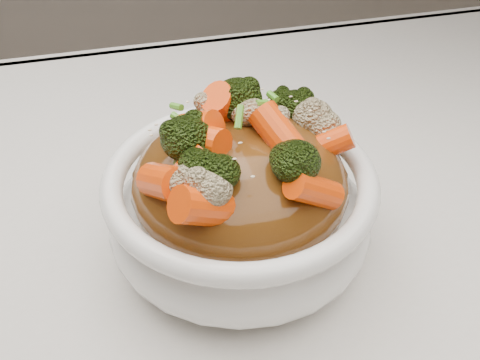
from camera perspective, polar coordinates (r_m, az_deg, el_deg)
name	(u,v)px	position (r m, az deg, el deg)	size (l,w,h in m)	color
tablecloth	(200,251)	(0.53, -4.13, -7.23)	(1.20, 0.80, 0.04)	silver
bowl	(240,211)	(0.47, 0.00, -3.13)	(0.22, 0.22, 0.09)	white
sauce_base	(240,183)	(0.45, 0.00, -0.30)	(0.18, 0.18, 0.10)	#552E0E
carrots	(240,116)	(0.41, 0.00, 6.51)	(0.18, 0.18, 0.05)	#F94808
broccoli	(240,117)	(0.42, 0.00, 6.39)	(0.18, 0.18, 0.04)	black
cauliflower	(240,120)	(0.42, 0.00, 6.15)	(0.18, 0.18, 0.04)	tan
scallions	(240,115)	(0.41, 0.00, 6.63)	(0.13, 0.13, 0.02)	#4A9722
sesame_seeds	(240,115)	(0.41, 0.00, 6.63)	(0.16, 0.16, 0.01)	beige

